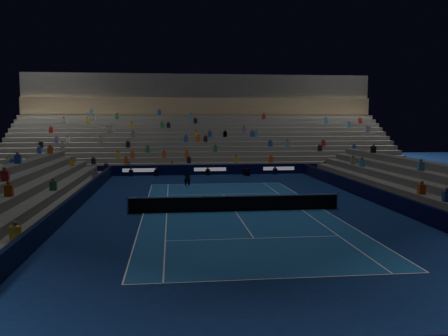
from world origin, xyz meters
TOP-DOWN VIEW (x-y plane):
  - ground at (0.00, 0.00)m, footprint 90.00×90.00m
  - court_surface at (0.00, 0.00)m, footprint 10.97×23.77m
  - sponsor_barrier_far at (0.00, 18.50)m, footprint 44.00×0.25m
  - sponsor_barrier_east at (9.70, 0.00)m, footprint 0.25×37.00m
  - sponsor_barrier_west at (-9.70, 0.00)m, footprint 0.25×37.00m
  - grandstand_main at (0.00, 27.90)m, footprint 44.00×15.20m
  - grandstand_east at (13.17, 0.00)m, footprint 5.00×37.00m
  - grandstand_west at (-13.17, 0.00)m, footprint 5.00×37.00m
  - tennis_net at (0.00, 0.00)m, footprint 12.90×0.10m
  - tennis_player at (-2.55, 10.06)m, footprint 0.60×0.43m
  - broadcast_camera at (3.53, 17.40)m, footprint 0.66×1.04m

SIDE VIEW (x-z plane):
  - ground at x=0.00m, z-range 0.00..0.00m
  - court_surface at x=0.00m, z-range 0.00..0.01m
  - broadcast_camera at x=3.53m, z-range 0.01..0.67m
  - sponsor_barrier_far at x=0.00m, z-range 0.00..1.00m
  - sponsor_barrier_east at x=9.70m, z-range 0.00..1.00m
  - sponsor_barrier_west at x=-9.70m, z-range 0.00..1.00m
  - tennis_net at x=0.00m, z-range -0.05..1.05m
  - tennis_player at x=-2.55m, z-range 0.00..1.54m
  - grandstand_east at x=13.17m, z-range -0.33..2.17m
  - grandstand_west at x=-13.17m, z-range -0.33..2.17m
  - grandstand_main at x=0.00m, z-range -2.22..8.98m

